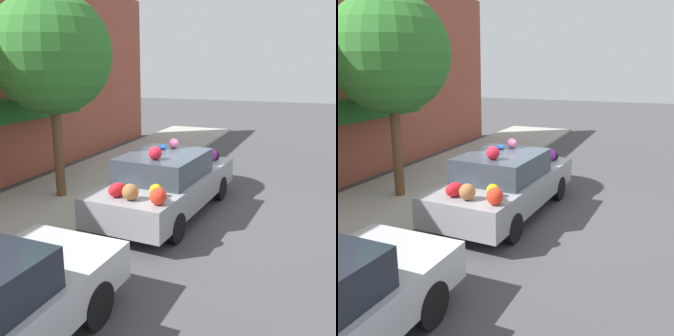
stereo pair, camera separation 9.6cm
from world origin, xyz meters
The scene contains 5 objects.
ground_plane centered at (0.00, 0.00, 0.00)m, with size 60.00×60.00×0.00m, color #424244.
sidewalk_curb centered at (0.00, 2.70, 0.05)m, with size 24.00×3.20×0.10m.
street_tree centered at (-0.13, 2.71, 3.58)m, with size 2.85×2.85×4.92m.
fire_hydrant centered at (2.55, 1.77, 0.45)m, with size 0.20×0.20×0.70m.
art_car centered at (-0.05, -0.18, 0.75)m, with size 4.58×2.03×1.72m.
Camera 1 is at (-7.99, -3.35, 3.32)m, focal length 42.00 mm.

